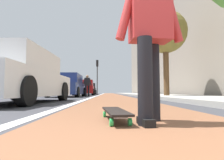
% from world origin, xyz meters
% --- Properties ---
extents(ground_plane, '(80.00, 80.00, 0.00)m').
position_xyz_m(ground_plane, '(10.00, 0.00, 0.00)').
color(ground_plane, '#38383D').
extents(bike_lane_paint, '(56.00, 2.18, 0.00)m').
position_xyz_m(bike_lane_paint, '(24.00, 0.00, 0.00)').
color(bike_lane_paint, brown).
rests_on(bike_lane_paint, ground).
extents(lane_stripe_white, '(52.00, 0.16, 0.01)m').
position_xyz_m(lane_stripe_white, '(20.00, 1.24, 0.00)').
color(lane_stripe_white, silver).
rests_on(lane_stripe_white, ground).
extents(sidewalk_curb, '(52.00, 3.20, 0.13)m').
position_xyz_m(sidewalk_curb, '(18.00, -3.34, 0.07)').
color(sidewalk_curb, '#9E9B93').
rests_on(sidewalk_curb, ground).
extents(building_facade, '(40.00, 1.20, 12.01)m').
position_xyz_m(building_facade, '(22.00, -5.95, 6.00)').
color(building_facade, gray).
rests_on(building_facade, ground).
extents(skateboard, '(0.86, 0.30, 0.11)m').
position_xyz_m(skateboard, '(1.59, 0.25, 0.09)').
color(skateboard, green).
rests_on(skateboard, ground).
extents(skater_person, '(0.48, 0.72, 1.64)m').
position_xyz_m(skater_person, '(1.44, -0.10, 0.94)').
color(skater_person, black).
rests_on(skater_person, ground).
extents(parked_car_near, '(4.48, 2.06, 1.49)m').
position_xyz_m(parked_car_near, '(4.88, 2.87, 0.72)').
color(parked_car_near, silver).
rests_on(parked_car_near, ground).
extents(parked_car_mid, '(4.42, 1.98, 1.47)m').
position_xyz_m(parked_car_mid, '(11.57, 2.99, 0.71)').
color(parked_car_mid, navy).
rests_on(parked_car_mid, ground).
extents(parked_car_far, '(4.12, 2.14, 1.49)m').
position_xyz_m(parked_car_far, '(17.75, 2.69, 0.72)').
color(parked_car_far, maroon).
rests_on(parked_car_far, ground).
extents(parked_car_end, '(4.62, 2.01, 1.46)m').
position_xyz_m(parked_car_end, '(23.84, 2.80, 0.70)').
color(parked_car_end, black).
rests_on(parked_car_end, ground).
extents(traffic_light, '(0.33, 0.28, 4.30)m').
position_xyz_m(traffic_light, '(21.89, 1.64, 2.97)').
color(traffic_light, '#2D2D2D').
rests_on(traffic_light, ground).
extents(street_tree_mid, '(2.38, 2.38, 4.90)m').
position_xyz_m(street_tree_mid, '(9.56, -2.94, 3.66)').
color(street_tree_mid, brown).
rests_on(street_tree_mid, ground).
extents(pedestrian_distant, '(0.44, 0.68, 1.57)m').
position_xyz_m(pedestrian_distant, '(12.83, 1.83, 0.90)').
color(pedestrian_distant, black).
rests_on(pedestrian_distant, ground).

